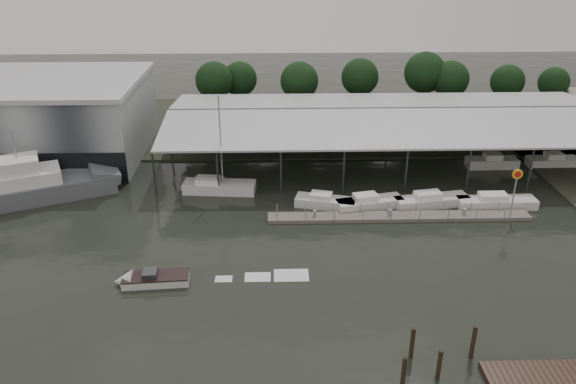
{
  "coord_description": "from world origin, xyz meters",
  "views": [
    {
      "loc": [
        1.77,
        -42.84,
        27.88
      ],
      "look_at": [
        3.2,
        11.61,
        2.5
      ],
      "focal_mm": 35.0,
      "sensor_mm": 36.0,
      "label": 1
    }
  ],
  "objects_px": {
    "speedboat_underway": "(150,279)",
    "white_sailboat": "(218,187)",
    "shell_fuel_sign": "(516,184)",
    "grey_trawler": "(34,186)"
  },
  "relations": [
    {
      "from": "grey_trawler",
      "to": "speedboat_underway",
      "type": "xyz_separation_m",
      "value": [
        16.36,
        -17.49,
        -1.19
      ]
    },
    {
      "from": "shell_fuel_sign",
      "to": "grey_trawler",
      "type": "distance_m",
      "value": 52.93
    },
    {
      "from": "grey_trawler",
      "to": "speedboat_underway",
      "type": "bearing_deg",
      "value": -70.59
    },
    {
      "from": "grey_trawler",
      "to": "speedboat_underway",
      "type": "distance_m",
      "value": 23.97
    },
    {
      "from": "speedboat_underway",
      "to": "shell_fuel_sign",
      "type": "bearing_deg",
      "value": -166.42
    },
    {
      "from": "speedboat_underway",
      "to": "white_sailboat",
      "type": "bearing_deg",
      "value": -107.09
    },
    {
      "from": "shell_fuel_sign",
      "to": "white_sailboat",
      "type": "bearing_deg",
      "value": 167.13
    },
    {
      "from": "white_sailboat",
      "to": "speedboat_underway",
      "type": "distance_m",
      "value": 19.34
    },
    {
      "from": "shell_fuel_sign",
      "to": "white_sailboat",
      "type": "relative_size",
      "value": 0.47
    },
    {
      "from": "grey_trawler",
      "to": "white_sailboat",
      "type": "relative_size",
      "value": 1.59
    }
  ]
}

